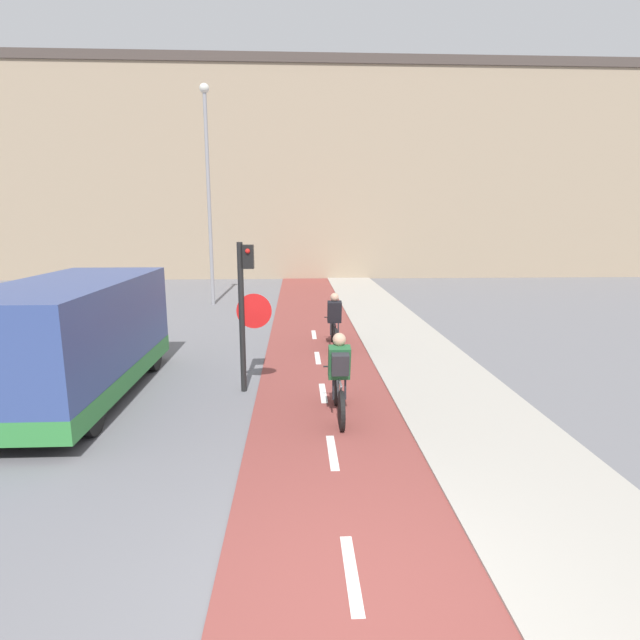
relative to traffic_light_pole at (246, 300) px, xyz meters
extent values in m
plane|color=slate|center=(1.45, -5.75, -1.80)|extent=(120.00, 120.00, 0.00)
cube|color=brown|center=(1.45, -5.75, -1.79)|extent=(2.55, 60.00, 0.02)
cube|color=white|center=(1.45, -5.25, -1.78)|extent=(0.12, 1.10, 0.00)
cube|color=white|center=(1.45, -2.75, -1.78)|extent=(0.12, 1.10, 0.00)
cube|color=white|center=(1.45, -0.25, -1.78)|extent=(0.12, 1.10, 0.00)
cube|color=white|center=(1.45, 2.25, -1.78)|extent=(0.12, 1.10, 0.00)
cube|color=white|center=(1.45, 4.75, -1.78)|extent=(0.12, 1.10, 0.00)
cube|color=gray|center=(1.45, 21.58, 3.92)|extent=(60.00, 5.00, 11.45)
cube|color=#473D38|center=(1.45, 21.58, 9.90)|extent=(60.00, 5.20, 0.50)
cylinder|color=black|center=(-0.09, 0.00, -0.36)|extent=(0.11, 0.11, 2.89)
cube|color=black|center=(0.07, 0.00, 0.82)|extent=(0.20, 0.20, 0.44)
sphere|color=red|center=(0.07, -0.11, 0.93)|extent=(0.09, 0.09, 0.09)
cone|color=red|center=(0.15, 0.00, -0.21)|extent=(0.67, 0.01, 0.67)
cone|color=silver|center=(0.15, 0.00, -0.21)|extent=(0.60, 0.02, 0.60)
cylinder|color=gray|center=(-2.36, 10.37, 2.16)|extent=(0.14, 0.14, 7.93)
sphere|color=silver|center=(-2.36, 10.37, 6.23)|extent=(0.36, 0.36, 0.36)
cylinder|color=black|center=(1.65, -1.94, -1.48)|extent=(0.07, 0.64, 0.64)
cylinder|color=black|center=(1.65, -0.81, -1.48)|extent=(0.07, 0.64, 0.64)
cylinder|color=slate|center=(1.65, -1.16, -1.32)|extent=(0.04, 0.72, 0.40)
cylinder|color=slate|center=(1.65, -1.68, -1.30)|extent=(0.04, 0.38, 0.42)
cylinder|color=slate|center=(1.65, -1.33, -1.12)|extent=(0.04, 1.05, 0.07)
cylinder|color=slate|center=(1.65, -1.72, -1.49)|extent=(0.04, 0.43, 0.05)
cylinder|color=black|center=(1.65, -0.81, -1.08)|extent=(0.46, 0.03, 0.03)
cube|color=#235B33|center=(1.65, -1.46, -0.82)|extent=(0.36, 0.31, 0.59)
sphere|color=tan|center=(1.65, -1.42, -0.44)|extent=(0.22, 0.22, 0.22)
cylinder|color=#232328|center=(1.55, -1.49, -1.25)|extent=(0.04, 0.07, 0.40)
cylinder|color=#232328|center=(1.75, -1.49, -1.25)|extent=(0.04, 0.07, 0.40)
cube|color=#28282D|center=(1.65, -1.64, -0.80)|extent=(0.28, 0.23, 0.39)
cylinder|color=black|center=(1.94, 2.86, -1.49)|extent=(0.07, 0.61, 0.61)
cylinder|color=black|center=(1.94, 3.95, -1.49)|extent=(0.07, 0.61, 0.61)
cylinder|color=black|center=(1.94, 3.61, -1.33)|extent=(0.04, 0.69, 0.38)
cylinder|color=black|center=(1.94, 3.11, -1.32)|extent=(0.04, 0.36, 0.40)
cylinder|color=black|center=(1.94, 3.45, -1.14)|extent=(0.04, 1.01, 0.07)
cylinder|color=black|center=(1.94, 3.07, -1.50)|extent=(0.04, 0.41, 0.05)
cylinder|color=black|center=(1.94, 3.95, -1.11)|extent=(0.46, 0.03, 0.03)
cube|color=black|center=(1.94, 3.33, -0.85)|extent=(0.36, 0.31, 0.59)
sphere|color=tan|center=(1.94, 3.37, -0.47)|extent=(0.22, 0.22, 0.22)
cylinder|color=#232328|center=(1.84, 3.29, -1.27)|extent=(0.04, 0.07, 0.38)
cylinder|color=#232328|center=(2.04, 3.29, -1.27)|extent=(0.04, 0.07, 0.38)
cube|color=#334784|center=(-3.16, -0.23, -0.57)|extent=(2.07, 5.28, 1.96)
cube|color=#33843D|center=(-3.16, -0.23, -1.37)|extent=(2.08, 5.29, 0.36)
cube|color=black|center=(-3.16, 2.39, -0.23)|extent=(1.87, 0.04, 0.70)
cylinder|color=black|center=(-4.09, 1.48, -1.45)|extent=(0.18, 0.70, 0.70)
cylinder|color=black|center=(-2.23, 1.48, -1.45)|extent=(0.18, 0.70, 0.70)
cylinder|color=black|center=(-2.23, -1.95, -1.45)|extent=(0.18, 0.70, 0.70)
camera|label=1|loc=(0.96, -9.37, 1.48)|focal=28.00mm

